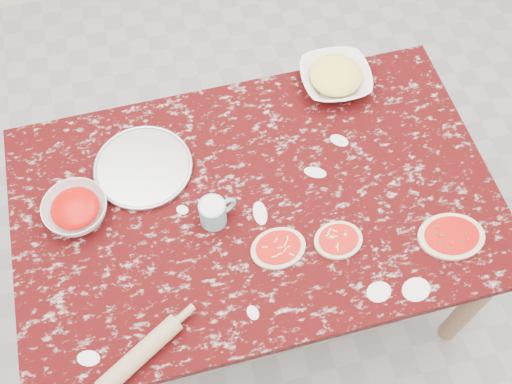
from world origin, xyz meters
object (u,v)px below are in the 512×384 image
Objects in this scene: cheese_bowl at (335,79)px; rolling_pin at (140,355)px; flour_mug at (214,212)px; pizza_tray at (143,168)px; worktable at (256,211)px; sauce_bowl at (76,210)px.

rolling_pin is (-0.86, -0.82, -0.00)m from cheese_bowl.
flour_mug reaches higher than rolling_pin.
rolling_pin is at bearing -99.91° from pizza_tray.
rolling_pin is (-0.45, -0.42, 0.11)m from worktable.
pizza_tray is 0.77m from cheese_bowl.
sauce_bowl is 1.65× the size of flour_mug.
flour_mug is (0.19, -0.25, 0.05)m from pizza_tray.
sauce_bowl is at bearing -162.46° from cheese_bowl.
flour_mug reaches higher than pizza_tray.
flour_mug reaches higher than cheese_bowl.
cheese_bowl is at bearing 43.80° from rolling_pin.
flour_mug is at bearing -16.86° from sauce_bowl.
rolling_pin is (0.12, -0.51, -0.00)m from sauce_bowl.
rolling_pin is (-0.11, -0.64, 0.02)m from pizza_tray.
sauce_bowl reaches higher than rolling_pin.
cheese_bowl is (0.75, 0.19, 0.02)m from pizza_tray.
pizza_tray is at bearing 80.09° from rolling_pin.
sauce_bowl is (-0.58, 0.09, 0.12)m from worktable.
pizza_tray is (-0.34, 0.21, 0.09)m from worktable.
sauce_bowl is at bearing 163.14° from flour_mug.
cheese_bowl is at bearing 44.69° from worktable.
pizza_tray is 1.18× the size of rolling_pin.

